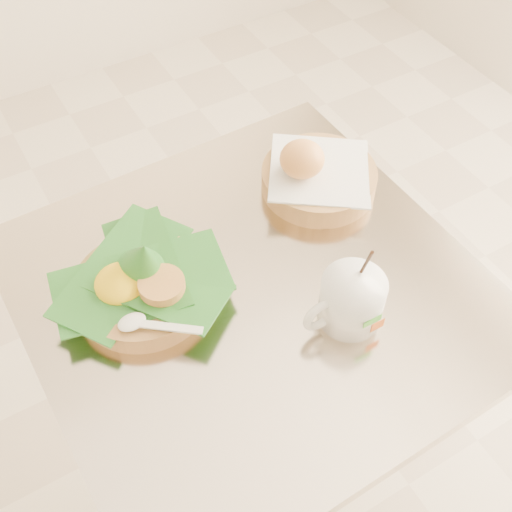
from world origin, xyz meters
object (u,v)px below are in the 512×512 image
rice_basket (141,282)px  bread_basket (316,175)px  coffee_mug (350,300)px  cafe_table (253,357)px

rice_basket → bread_basket: bearing=10.1°
bread_basket → coffee_mug: 0.29m
cafe_table → rice_basket: size_ratio=2.75×
bread_basket → coffee_mug: coffee_mug is taller
bread_basket → coffee_mug: (-0.11, -0.26, 0.01)m
rice_basket → coffee_mug: coffee_mug is taller
bread_basket → coffee_mug: bearing=-113.6°
coffee_mug → cafe_table: bearing=128.6°
cafe_table → coffee_mug: 0.31m
rice_basket → coffee_mug: bearing=-37.5°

